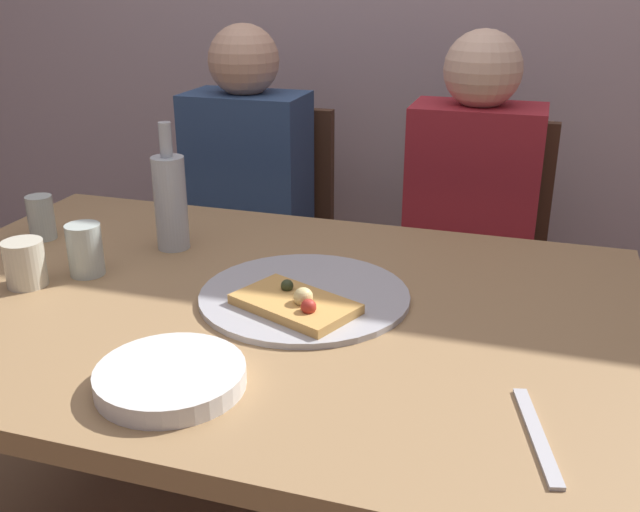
{
  "coord_description": "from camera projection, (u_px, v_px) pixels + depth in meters",
  "views": [
    {
      "loc": [
        0.5,
        -1.15,
        1.31
      ],
      "look_at": [
        0.1,
        0.13,
        0.77
      ],
      "focal_mm": 40.11,
      "sensor_mm": 36.0,
      "label": 1
    }
  ],
  "objects": [
    {
      "name": "dining_table",
      "position": [
        251.0,
        332.0,
        1.4
      ],
      "size": [
        1.47,
        0.99,
        0.72
      ],
      "color": "#99754C",
      "rests_on": "ground_plane"
    },
    {
      "name": "pizza_tray",
      "position": [
        305.0,
        296.0,
        1.37
      ],
      "size": [
        0.4,
        0.4,
        0.01
      ],
      "primitive_type": "cylinder",
      "color": "#ADADB2",
      "rests_on": "dining_table"
    },
    {
      "name": "pizza_slice_last",
      "position": [
        296.0,
        303.0,
        1.3
      ],
      "size": [
        0.25,
        0.21,
        0.05
      ],
      "color": "tan",
      "rests_on": "pizza_tray"
    },
    {
      "name": "wine_bottle",
      "position": [
        170.0,
        200.0,
        1.58
      ],
      "size": [
        0.07,
        0.07,
        0.29
      ],
      "color": "#B2BCC1",
      "rests_on": "dining_table"
    },
    {
      "name": "tumbler_near",
      "position": [
        25.0,
        263.0,
        1.42
      ],
      "size": [
        0.08,
        0.08,
        0.09
      ],
      "primitive_type": "cylinder",
      "color": "beige",
      "rests_on": "dining_table"
    },
    {
      "name": "tumbler_far",
      "position": [
        41.0,
        218.0,
        1.66
      ],
      "size": [
        0.06,
        0.06,
        0.1
      ],
      "primitive_type": "cylinder",
      "color": "#B7C6BC",
      "rests_on": "dining_table"
    },
    {
      "name": "wine_glass",
      "position": [
        85.0,
        250.0,
        1.46
      ],
      "size": [
        0.07,
        0.07,
        0.11
      ],
      "primitive_type": "cylinder",
      "color": "#B7C6BC",
      "rests_on": "dining_table"
    },
    {
      "name": "plate_stack",
      "position": [
        171.0,
        377.0,
        1.08
      ],
      "size": [
        0.23,
        0.23,
        0.03
      ],
      "primitive_type": "cylinder",
      "color": "white",
      "rests_on": "dining_table"
    },
    {
      "name": "table_knife",
      "position": [
        537.0,
        435.0,
        0.97
      ],
      "size": [
        0.07,
        0.22,
        0.01
      ],
      "primitive_type": "cube",
      "rotation": [
        0.0,
        0.0,
        1.82
      ],
      "color": "#B7B7BC",
      "rests_on": "dining_table"
    },
    {
      "name": "chair_left",
      "position": [
        258.0,
        231.0,
        2.34
      ],
      "size": [
        0.44,
        0.44,
        0.9
      ],
      "rotation": [
        0.0,
        0.0,
        3.14
      ],
      "color": "#472D1E",
      "rests_on": "ground_plane"
    },
    {
      "name": "chair_right",
      "position": [
        469.0,
        254.0,
        2.15
      ],
      "size": [
        0.44,
        0.44,
        0.9
      ],
      "rotation": [
        0.0,
        0.0,
        3.14
      ],
      "color": "#472D1E",
      "rests_on": "ground_plane"
    },
    {
      "name": "guest_in_sweater",
      "position": [
        237.0,
        207.0,
        2.16
      ],
      "size": [
        0.36,
        0.56,
        1.17
      ],
      "rotation": [
        0.0,
        0.0,
        3.14
      ],
      "color": "navy",
      "rests_on": "ground_plane"
    },
    {
      "name": "guest_in_beanie",
      "position": [
        467.0,
        230.0,
        1.97
      ],
      "size": [
        0.36,
        0.56,
        1.17
      ],
      "rotation": [
        0.0,
        0.0,
        3.14
      ],
      "color": "maroon",
      "rests_on": "ground_plane"
    }
  ]
}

